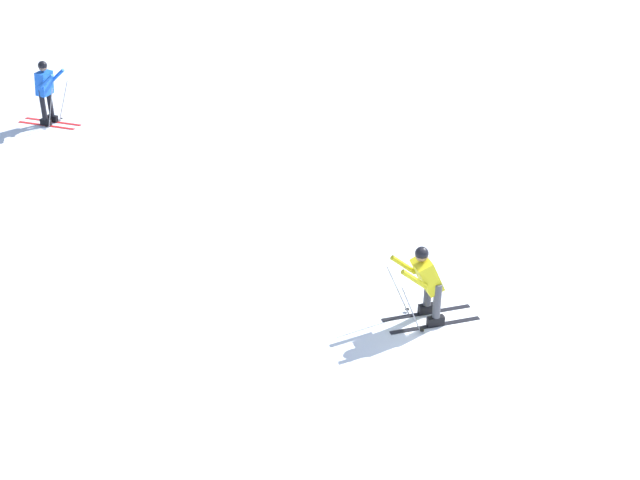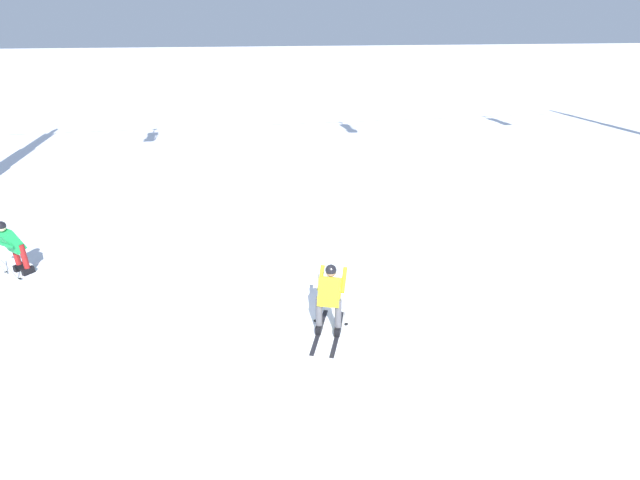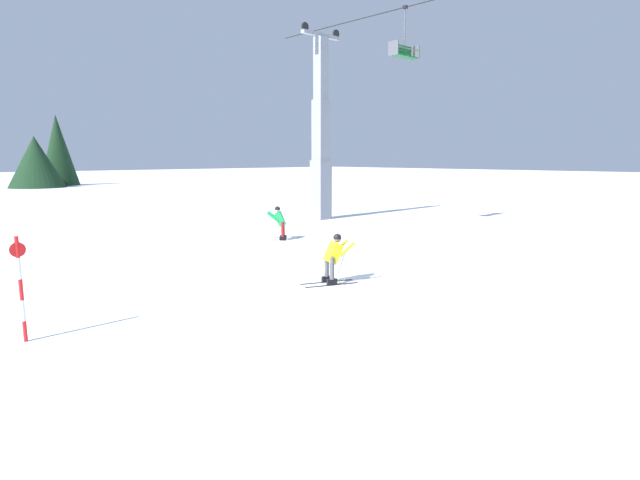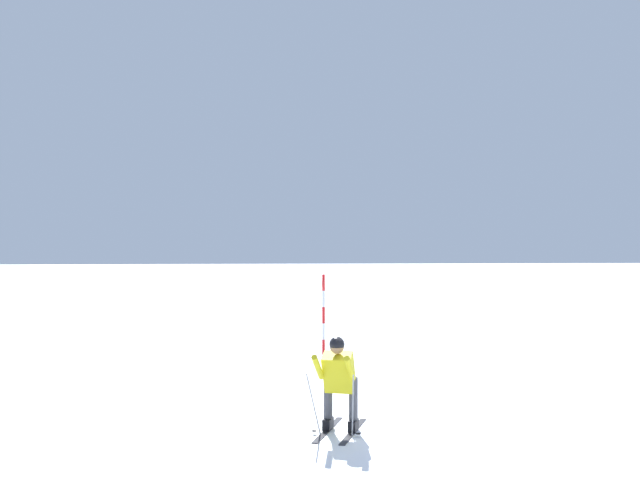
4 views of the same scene
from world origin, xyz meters
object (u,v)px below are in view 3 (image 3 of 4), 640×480
at_px(lift_tower_near, 321,142).
at_px(skier_distant_downhill, 280,221).
at_px(trail_marker_pole, 21,286).
at_px(skier_carving_main, 334,256).
at_px(chairlift_seat_nearest, 403,50).

distance_m(lift_tower_near, skier_distant_downhill, 8.48).
bearing_deg(trail_marker_pole, skier_carving_main, 83.80).
bearing_deg(skier_distant_downhill, skier_carving_main, -28.40).
distance_m(skier_carving_main, skier_distant_downhill, 7.93).
height_order(skier_carving_main, lift_tower_near, lift_tower_near).
xyz_separation_m(lift_tower_near, skier_distant_downhill, (4.25, -6.45, -3.50)).
xyz_separation_m(lift_tower_near, trail_marker_pole, (10.41, -17.74, -3.21)).
xyz_separation_m(chairlift_seat_nearest, trail_marker_pole, (4.84, -17.74, -7.36)).
bearing_deg(chairlift_seat_nearest, skier_carving_main, -61.07).
xyz_separation_m(skier_carving_main, trail_marker_pole, (-0.82, -7.51, 0.31)).
relative_size(lift_tower_near, chairlift_seat_nearest, 4.58).
height_order(lift_tower_near, skier_distant_downhill, lift_tower_near).
bearing_deg(skier_carving_main, lift_tower_near, 137.67).
height_order(trail_marker_pole, skier_distant_downhill, trail_marker_pole).
distance_m(trail_marker_pole, skier_distant_downhill, 12.86).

